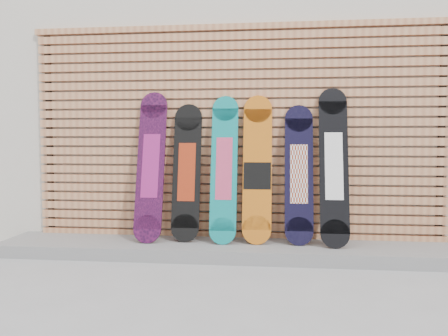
% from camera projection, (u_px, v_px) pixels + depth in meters
% --- Properties ---
extents(ground, '(80.00, 80.00, 0.00)m').
position_uv_depth(ground, '(244.00, 278.00, 3.56)').
color(ground, gray).
rests_on(ground, ground).
extents(building, '(12.00, 5.00, 3.60)m').
position_uv_depth(building, '(290.00, 97.00, 6.87)').
color(building, beige).
rests_on(building, ground).
extents(concrete_step, '(4.60, 0.70, 0.12)m').
position_uv_depth(concrete_step, '(233.00, 249.00, 4.25)').
color(concrete_step, slate).
rests_on(concrete_step, ground).
extents(slat_wall, '(4.26, 0.08, 2.29)m').
position_uv_depth(slat_wall, '(236.00, 132.00, 4.47)').
color(slat_wall, '#BA764D').
rests_on(slat_wall, ground).
extents(snowboard_0, '(0.28, 0.38, 1.50)m').
position_uv_depth(snowboard_0, '(151.00, 166.00, 4.37)').
color(snowboard_0, black).
rests_on(snowboard_0, concrete_step).
extents(snowboard_1, '(0.28, 0.29, 1.37)m').
position_uv_depth(snowboard_1, '(187.00, 172.00, 4.37)').
color(snowboard_1, black).
rests_on(snowboard_1, concrete_step).
extents(snowboard_2, '(0.26, 0.35, 1.45)m').
position_uv_depth(snowboard_2, '(224.00, 169.00, 4.30)').
color(snowboard_2, '#0D7E7F').
rests_on(snowboard_2, concrete_step).
extents(snowboard_3, '(0.28, 0.31, 1.45)m').
position_uv_depth(snowboard_3, '(257.00, 170.00, 4.28)').
color(snowboard_3, '#C36414').
rests_on(snowboard_3, concrete_step).
extents(snowboard_4, '(0.27, 0.31, 1.35)m').
position_uv_depth(snowboard_4, '(299.00, 174.00, 4.24)').
color(snowboard_4, black).
rests_on(snowboard_4, concrete_step).
extents(snowboard_5, '(0.27, 0.39, 1.52)m').
position_uv_depth(snowboard_5, '(334.00, 166.00, 4.16)').
color(snowboard_5, black).
rests_on(snowboard_5, concrete_step).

